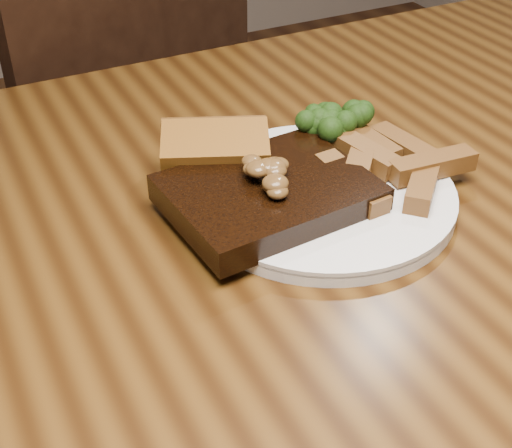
{
  "coord_description": "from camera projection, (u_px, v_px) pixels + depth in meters",
  "views": [
    {
      "loc": [
        -0.21,
        -0.44,
        1.14
      ],
      "look_at": [
        0.02,
        0.01,
        0.78
      ],
      "focal_mm": 50.0,
      "sensor_mm": 36.0,
      "label": 1
    }
  ],
  "objects": [
    {
      "name": "dining_table",
      "position": [
        241.0,
        337.0,
        0.68
      ],
      "size": [
        1.6,
        0.9,
        0.75
      ],
      "color": "#43290D",
      "rests_on": "ground"
    },
    {
      "name": "chair_far",
      "position": [
        104.0,
        130.0,
        1.28
      ],
      "size": [
        0.59,
        0.59,
        0.96
      ],
      "rotation": [
        0.0,
        0.0,
        3.52
      ],
      "color": "black",
      "rests_on": "ground"
    },
    {
      "name": "plate",
      "position": [
        322.0,
        196.0,
        0.69
      ],
      "size": [
        0.31,
        0.31,
        0.01
      ],
      "primitive_type": "cylinder",
      "rotation": [
        0.0,
        0.0,
        -0.24
      ],
      "color": "silver",
      "rests_on": "dining_table"
    },
    {
      "name": "steak",
      "position": [
        269.0,
        194.0,
        0.66
      ],
      "size": [
        0.19,
        0.15,
        0.03
      ],
      "primitive_type": "cube",
      "rotation": [
        0.0,
        0.0,
        0.08
      ],
      "color": "black",
      "rests_on": "plate"
    },
    {
      "name": "steak_bone",
      "position": [
        302.0,
        234.0,
        0.62
      ],
      "size": [
        0.15,
        0.03,
        0.02
      ],
      "primitive_type": "cube",
      "rotation": [
        0.0,
        0.0,
        0.08
      ],
      "color": "#C2B396",
      "rests_on": "plate"
    },
    {
      "name": "mushroom_pile",
      "position": [
        274.0,
        167.0,
        0.65
      ],
      "size": [
        0.07,
        0.07,
        0.03
      ],
      "primitive_type": null,
      "color": "brown",
      "rests_on": "steak"
    },
    {
      "name": "garlic_bread",
      "position": [
        216.0,
        163.0,
        0.71
      ],
      "size": [
        0.12,
        0.09,
        0.02
      ],
      "primitive_type": "cube",
      "rotation": [
        0.0,
        0.0,
        -0.41
      ],
      "color": "brown",
      "rests_on": "plate"
    },
    {
      "name": "potato_wedges",
      "position": [
        376.0,
        166.0,
        0.71
      ],
      "size": [
        0.12,
        0.12,
        0.02
      ],
      "primitive_type": null,
      "color": "brown",
      "rests_on": "plate"
    },
    {
      "name": "broccoli_cluster",
      "position": [
        327.0,
        127.0,
        0.75
      ],
      "size": [
        0.07,
        0.07,
        0.04
      ],
      "primitive_type": null,
      "color": "#18370C",
      "rests_on": "plate"
    }
  ]
}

